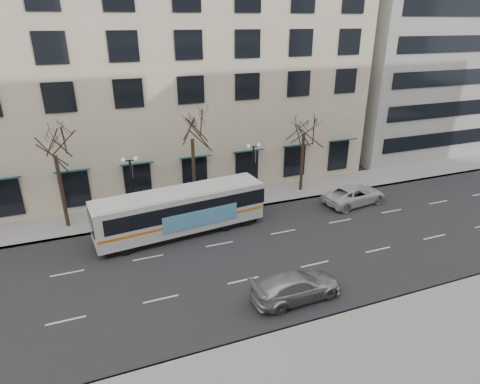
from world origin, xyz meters
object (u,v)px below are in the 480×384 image
lamp_post_right (253,170)px  city_bus (182,210)px  tree_far_left (53,142)px  tree_far_mid (192,127)px  tree_far_right (305,123)px  lamp_post_left (133,186)px  white_pickup (354,195)px  silver_car (296,286)px

lamp_post_right → city_bus: lamp_post_right is taller
tree_far_left → tree_far_mid: (10.00, 0.00, 0.21)m
tree_far_right → lamp_post_left: size_ratio=1.55×
tree_far_left → white_pickup: size_ratio=1.48×
city_bus → tree_far_mid: bearing=56.5°
tree_far_left → tree_far_right: tree_far_left is taller
tree_far_right → lamp_post_left: bearing=-177.7°
tree_far_right → silver_car: bearing=-119.6°
tree_far_left → tree_far_right: bearing=0.0°
silver_car → lamp_post_left: bearing=26.1°
lamp_post_right → tree_far_left: bearing=177.7°
lamp_post_right → white_pickup: bearing=-23.1°
white_pickup → tree_far_left: bearing=72.2°
tree_far_left → white_pickup: tree_far_left is taller
silver_car → tree_far_left: bearing=39.0°
tree_far_left → city_bus: bearing=-26.0°
tree_far_right → city_bus: size_ratio=0.64×
tree_far_right → white_pickup: 7.53m
lamp_post_left → white_pickup: bearing=-10.7°
city_bus → silver_car: 10.69m
tree_far_mid → silver_car: tree_far_mid is taller
tree_far_right → white_pickup: bearing=-53.2°
tree_far_mid → lamp_post_right: (5.01, -0.60, -3.96)m
tree_far_right → silver_car: (-7.78, -13.67, -5.65)m
tree_far_right → city_bus: bearing=-162.0°
city_bus → white_pickup: 15.03m
tree_far_right → lamp_post_right: bearing=-173.1°
silver_car → white_pickup: white_pickup is taller
city_bus → tree_far_right: bearing=11.6°
lamp_post_left → lamp_post_right: same height
tree_far_right → tree_far_left: bearing=180.0°
tree_far_mid → lamp_post_left: tree_far_mid is taller
lamp_post_right → city_bus: (-7.00, -3.30, -1.10)m
lamp_post_left → white_pickup: lamp_post_left is taller
city_bus → tree_far_left: bearing=147.5°
lamp_post_left → lamp_post_right: bearing=0.0°
tree_far_right → lamp_post_left: (-14.99, -0.60, -3.48)m
tree_far_left → silver_car: size_ratio=1.57×
white_pickup → lamp_post_right: bearing=59.0°
tree_far_right → lamp_post_right: size_ratio=1.55×
city_bus → white_pickup: bearing=-6.8°
tree_far_mid → city_bus: 6.70m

